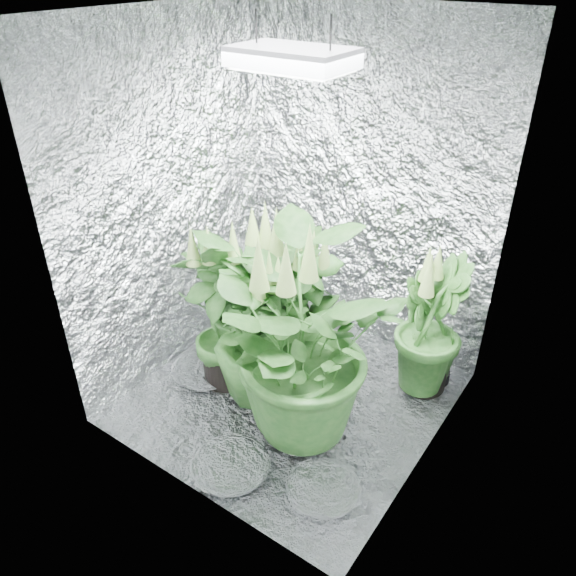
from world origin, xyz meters
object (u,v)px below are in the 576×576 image
at_px(plant_f, 222,313).
at_px(grow_lamp, 292,58).
at_px(plant_c, 430,328).
at_px(circulation_fan, 436,362).
at_px(plant_e, 294,346).
at_px(plant_d, 257,336).
at_px(plant_b, 305,307).
at_px(plant_a, 264,298).

bearing_deg(plant_f, grow_lamp, 13.58).
relative_size(plant_c, circulation_fan, 2.76).
bearing_deg(plant_f, plant_c, 32.51).
bearing_deg(plant_f, plant_e, -10.59).
bearing_deg(grow_lamp, plant_d, -148.22).
height_order(plant_c, plant_f, plant_f).
bearing_deg(plant_b, plant_d, -97.39).
relative_size(grow_lamp, plant_f, 0.48).
height_order(grow_lamp, plant_d, grow_lamp).
relative_size(grow_lamp, circulation_fan, 1.53).
bearing_deg(circulation_fan, plant_b, 178.04).
bearing_deg(plant_d, grow_lamp, 31.78).
height_order(plant_d, circulation_fan, plant_d).
relative_size(plant_c, plant_d, 0.98).
bearing_deg(plant_e, plant_f, 169.41).
distance_m(plant_c, plant_e, 0.85).
relative_size(plant_e, plant_f, 1.12).
relative_size(plant_b, plant_c, 1.00).
height_order(plant_b, plant_c, plant_b).
bearing_deg(plant_a, plant_e, -36.80).
distance_m(plant_c, plant_f, 1.16).
xyz_separation_m(grow_lamp, plant_f, (-0.40, -0.10, -1.35)).
xyz_separation_m(plant_a, plant_f, (-0.13, -0.22, -0.03)).
relative_size(grow_lamp, plant_a, 0.44).
distance_m(grow_lamp, plant_c, 1.62).
bearing_deg(circulation_fan, plant_f, -170.39).
xyz_separation_m(plant_d, plant_e, (0.32, -0.10, 0.13)).
bearing_deg(plant_f, circulation_fan, 34.37).
height_order(plant_c, plant_d, plant_d).
bearing_deg(plant_d, plant_f, 179.76).
xyz_separation_m(plant_a, plant_d, (0.11, -0.22, -0.08)).
bearing_deg(plant_e, circulation_fan, 60.21).
distance_m(grow_lamp, plant_f, 1.41).
distance_m(plant_b, plant_c, 0.72).
height_order(grow_lamp, circulation_fan, grow_lamp).
distance_m(plant_c, plant_d, 0.96).
xyz_separation_m(grow_lamp, circulation_fan, (0.62, 0.60, -1.69)).
bearing_deg(plant_d, plant_e, -18.10).
bearing_deg(plant_c, plant_f, -147.49).
xyz_separation_m(plant_f, circulation_fan, (1.02, 0.70, -0.34)).
height_order(plant_a, circulation_fan, plant_a).
relative_size(plant_d, circulation_fan, 2.82).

